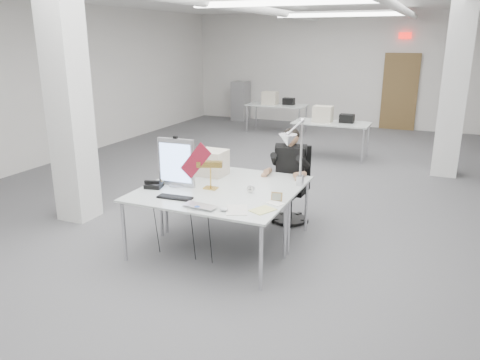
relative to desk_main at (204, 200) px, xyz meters
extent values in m
cube|color=#4F4F51|center=(0.00, 2.50, -0.75)|extent=(10.00, 14.00, 0.02)
cube|color=silver|center=(0.00, 9.51, 0.86)|extent=(10.00, 0.02, 3.20)
cube|color=silver|center=(-5.01, 2.50, 0.86)|extent=(0.02, 14.00, 3.20)
cube|color=white|center=(-2.30, 0.50, 0.86)|extent=(0.45, 0.45, 3.20)
cube|color=white|center=(2.50, 5.00, 0.86)|extent=(0.45, 0.45, 3.20)
cube|color=brown|center=(1.20, 9.44, 0.31)|extent=(0.95, 0.08, 2.10)
cube|color=red|center=(1.20, 9.40, 1.81)|extent=(0.32, 0.06, 0.16)
cylinder|color=silver|center=(-1.20, 2.50, 2.28)|extent=(0.16, 13.60, 0.16)
cube|color=white|center=(0.00, 2.50, 2.24)|extent=(2.80, 0.14, 0.08)
cube|color=white|center=(0.00, 6.50, 2.24)|extent=(2.80, 0.14, 0.08)
cube|color=silver|center=(0.00, 0.00, 0.00)|extent=(1.80, 0.90, 0.02)
cube|color=silver|center=(0.00, 0.90, 0.00)|extent=(1.80, 0.90, 0.02)
cube|color=silver|center=(0.20, 5.50, 0.00)|extent=(1.60, 0.80, 0.02)
cube|color=silver|center=(-1.80, 7.70, 0.00)|extent=(1.60, 0.80, 0.02)
cube|color=gray|center=(-3.50, 9.15, -0.14)|extent=(0.45, 0.55, 1.20)
cube|color=#A9A9AD|center=(-0.53, 0.30, 0.31)|extent=(0.48, 0.07, 0.59)
cube|color=maroon|center=(-0.24, 0.26, 0.36)|extent=(0.43, 0.03, 0.46)
cube|color=black|center=(-0.31, -0.12, 0.02)|extent=(0.41, 0.16, 0.02)
imported|color=silver|center=(0.09, -0.33, 0.03)|extent=(0.40, 0.28, 0.03)
ellipsoid|color=#A9AAAE|center=(0.37, -0.27, 0.03)|extent=(0.11, 0.08, 0.04)
cube|color=black|center=(-0.74, 0.12, 0.04)|extent=(0.23, 0.22, 0.05)
cube|color=tan|center=(-0.68, 0.29, 0.06)|extent=(0.13, 0.09, 0.10)
cube|color=tan|center=(0.77, 0.26, 0.06)|extent=(0.13, 0.05, 0.10)
cylinder|color=silver|center=(0.40, 0.40, 0.06)|extent=(0.09, 0.03, 0.09)
cube|color=silver|center=(0.49, -0.19, 0.02)|extent=(0.33, 0.38, 0.01)
cube|color=#DBD983|center=(0.74, -0.09, 0.02)|extent=(0.27, 0.31, 0.01)
cube|color=white|center=(0.79, 0.17, 0.02)|extent=(0.21, 0.18, 0.01)
cube|color=beige|center=(-0.34, 0.89, 0.18)|extent=(0.36, 0.34, 0.33)
camera|label=1|loc=(2.35, -4.40, 1.74)|focal=35.00mm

